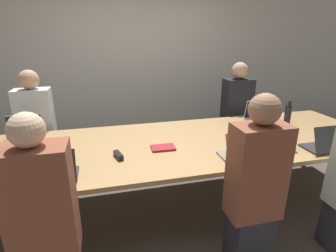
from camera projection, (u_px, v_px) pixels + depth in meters
name	position (u px, v px, depth m)	size (l,w,h in m)	color
ground_plane	(170.00, 205.00, 2.90)	(24.00, 24.00, 0.00)	brown
curtain_wall	(140.00, 59.00, 4.22)	(12.00, 0.06, 2.80)	beige
conference_table	(170.00, 147.00, 2.67)	(4.56, 1.34, 0.74)	tan
laptop_far_left	(25.00, 132.00, 2.76)	(0.34, 0.24, 0.25)	gray
person_far_left	(38.00, 131.00, 3.15)	(0.40, 0.24, 1.42)	#2D2D38
laptop_far_right	(260.00, 114.00, 3.34)	(0.36, 0.25, 0.25)	silver
person_far_right	(236.00, 113.00, 3.82)	(0.40, 0.24, 1.42)	#2D2D38
bottle_far_right	(288.00, 114.00, 3.21)	(0.08, 0.08, 0.28)	black
laptop_near_right	(327.00, 144.00, 2.46)	(0.35, 0.26, 0.25)	#333338
bottle_near_right	(293.00, 141.00, 2.48)	(0.06, 0.06, 0.20)	green
laptop_near_midright	(243.00, 151.00, 2.30)	(0.36, 0.26, 0.26)	gray
person_near_midright	(255.00, 187.00, 1.99)	(0.40, 0.24, 1.42)	#2D2D38
laptop_near_left	(53.00, 172.00, 1.96)	(0.35, 0.25, 0.25)	#333338
person_near_left	(44.00, 223.00, 1.64)	(0.40, 0.24, 1.40)	#2D2D38
stapler	(118.00, 155.00, 2.33)	(0.08, 0.16, 0.05)	black
notebook	(163.00, 148.00, 2.52)	(0.23, 0.16, 0.02)	maroon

